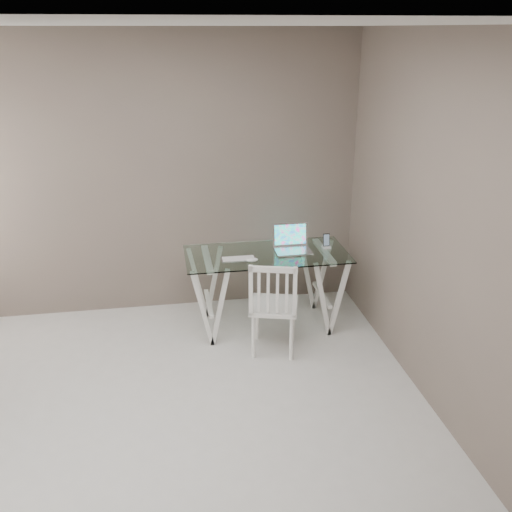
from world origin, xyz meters
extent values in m
plane|color=beige|center=(0.00, 0.00, 0.00)|extent=(4.50, 4.50, 0.00)
cube|color=white|center=(0.00, 0.00, 2.70)|extent=(4.00, 4.50, 0.02)
cube|color=#6B5E54|center=(0.00, 2.25, 1.35)|extent=(4.00, 0.02, 2.70)
cube|color=#6B5E54|center=(2.00, 0.00, 1.35)|extent=(0.02, 4.50, 2.70)
cube|color=silver|center=(1.00, 1.64, 0.74)|extent=(1.50, 0.70, 0.01)
cube|color=white|center=(0.45, 1.64, 0.36)|extent=(0.24, 0.62, 0.72)
cube|color=white|center=(1.55, 1.64, 0.36)|extent=(0.24, 0.62, 0.72)
cube|color=white|center=(0.98, 1.20, 0.43)|extent=(0.50, 0.50, 0.04)
cylinder|color=white|center=(0.78, 1.08, 0.21)|extent=(0.03, 0.03, 0.41)
cylinder|color=white|center=(1.10, 1.00, 0.21)|extent=(0.03, 0.03, 0.41)
cylinder|color=white|center=(0.87, 1.40, 0.21)|extent=(0.03, 0.03, 0.41)
cylinder|color=white|center=(1.18, 1.31, 0.21)|extent=(0.03, 0.03, 0.41)
cube|color=white|center=(0.93, 1.02, 0.66)|extent=(0.40, 0.14, 0.45)
cube|color=silver|center=(1.25, 1.65, 0.75)|extent=(0.33, 0.23, 0.01)
cube|color=#19D899|center=(1.25, 1.78, 0.87)|extent=(0.33, 0.05, 0.22)
cube|color=silver|center=(0.72, 1.55, 0.75)|extent=(0.31, 0.13, 0.01)
ellipsoid|color=white|center=(0.83, 1.47, 0.76)|extent=(0.11, 0.06, 0.03)
cube|color=white|center=(1.58, 1.69, 0.75)|extent=(0.07, 0.07, 0.02)
cube|color=black|center=(1.58, 1.70, 0.82)|extent=(0.06, 0.03, 0.12)
camera|label=1|loc=(0.08, -3.16, 2.68)|focal=40.00mm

